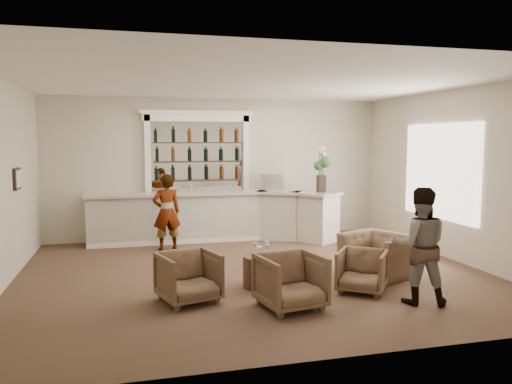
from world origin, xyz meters
TOP-DOWN VIEW (x-y plane):
  - ground at (0.00, 0.00)m, footprint 8.00×8.00m
  - room_shell at (0.16, 0.71)m, footprint 8.04×7.02m
  - bar_counter at (-0.16, 3.00)m, footprint 5.72×1.80m
  - back_bar_alcove at (-0.50, 3.41)m, footprint 2.64×0.25m
  - cocktail_table at (-0.05, -0.77)m, footprint 0.64×0.64m
  - sommelier at (-1.33, 2.31)m, footprint 0.64×0.47m
  - guest at (1.89, -2.09)m, footprint 0.99×0.89m
  - armchair_left at (-1.28, -1.22)m, footprint 0.98×0.99m
  - armchair_center at (0.06, -1.85)m, footprint 0.96×0.98m
  - armchair_right at (1.35, -1.41)m, footprint 0.99×0.99m
  - armchair_far at (2.05, -0.62)m, footprint 1.34×1.40m
  - espresso_machine at (1.20, 3.04)m, footprint 0.46×0.39m
  - flower_vase at (2.16, 2.33)m, footprint 0.27×0.27m
  - wine_glass_bar_left at (-0.72, 2.96)m, footprint 0.07×0.07m
  - wine_glass_bar_right at (0.71, 2.97)m, footprint 0.07×0.07m
  - wine_glass_tbl_a at (-0.17, -0.74)m, footprint 0.07×0.07m
  - wine_glass_tbl_b at (0.05, -0.69)m, footprint 0.07×0.07m
  - wine_glass_tbl_c at (-0.01, -0.90)m, footprint 0.07×0.07m
  - napkin_holder at (-0.07, -0.63)m, footprint 0.08×0.08m

SIDE VIEW (x-z plane):
  - ground at x=0.00m, z-range 0.00..0.00m
  - cocktail_table at x=-0.05m, z-range 0.00..0.50m
  - armchair_right at x=1.35m, z-range 0.00..0.65m
  - armchair_far at x=2.05m, z-range 0.00..0.71m
  - armchair_left at x=-1.28m, z-range 0.00..0.73m
  - armchair_center at x=0.06m, z-range 0.00..0.76m
  - napkin_holder at x=-0.07m, z-range 0.50..0.62m
  - bar_counter at x=-0.16m, z-range 0.00..1.14m
  - wine_glass_tbl_a at x=-0.17m, z-range 0.50..0.71m
  - wine_glass_tbl_b at x=0.05m, z-range 0.50..0.71m
  - wine_glass_tbl_c at x=-0.01m, z-range 0.50..0.71m
  - sommelier at x=-1.33m, z-range 0.00..1.62m
  - guest at x=1.89m, z-range 0.00..1.67m
  - wine_glass_bar_left at x=-0.72m, z-range 1.14..1.35m
  - wine_glass_bar_right at x=0.71m, z-range 1.14..1.35m
  - espresso_machine at x=1.20m, z-range 1.14..1.53m
  - flower_vase at x=2.16m, z-range 1.20..2.23m
  - back_bar_alcove at x=-0.50m, z-range 0.53..3.53m
  - room_shell at x=0.16m, z-range 0.68..4.00m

